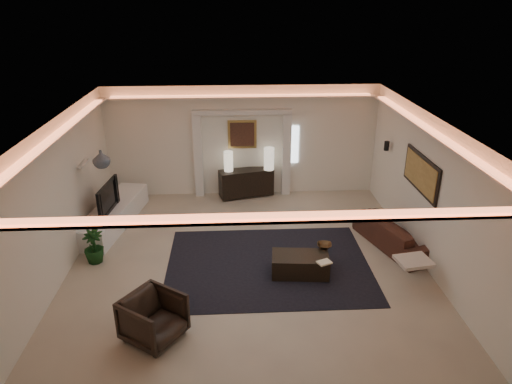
{
  "coord_description": "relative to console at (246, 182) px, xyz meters",
  "views": [
    {
      "loc": [
        -0.28,
        -8.1,
        4.97
      ],
      "look_at": [
        0.2,
        0.6,
        1.25
      ],
      "focal_mm": 32.54,
      "sensor_mm": 36.0,
      "label": 1
    }
  ],
  "objects": [
    {
      "name": "pilaster_right",
      "position": [
        1.06,
        0.15,
        0.7
      ],
      "size": [
        0.22,
        0.2,
        2.2
      ],
      "primitive_type": "cube",
      "color": "silver",
      "rests_on": "ground"
    },
    {
      "name": "art_panel_gold",
      "position": [
        3.36,
        -2.95,
        1.3
      ],
      "size": [
        0.02,
        1.5,
        0.62
      ],
      "primitive_type": "cube",
      "color": "tan",
      "rests_on": "wall_right"
    },
    {
      "name": "cove_soffit",
      "position": [
        -0.09,
        -3.25,
        2.22
      ],
      "size": [
        7.0,
        7.0,
        0.04
      ],
      "primitive_type": "cube",
      "color": "silver",
      "rests_on": "ceiling"
    },
    {
      "name": "lamp_left",
      "position": [
        -0.46,
        -0.04,
        0.69
      ],
      "size": [
        0.26,
        0.26,
        0.52
      ],
      "primitive_type": "cylinder",
      "rotation": [
        0.0,
        0.0,
        0.11
      ],
      "color": "#F1E3C4",
      "rests_on": "console"
    },
    {
      "name": "painting_canvas",
      "position": [
        -0.09,
        0.19,
        1.25
      ],
      "size": [
        0.62,
        0.02,
        0.62
      ],
      "primitive_type": "cube",
      "color": "#4C2D1E",
      "rests_on": "wall_back"
    },
    {
      "name": "floor",
      "position": [
        -0.09,
        -3.25,
        -0.4
      ],
      "size": [
        7.0,
        7.0,
        0.0
      ],
      "primitive_type": "plane",
      "color": "#BCAE94",
      "rests_on": "ground"
    },
    {
      "name": "daylight_slit",
      "position": [
        1.26,
        0.23,
        0.95
      ],
      "size": [
        0.25,
        0.03,
        1.0
      ],
      "primitive_type": "cube",
      "color": "white",
      "rests_on": "wall_back"
    },
    {
      "name": "wall_sconce",
      "position": [
        3.29,
        -1.05,
        1.28
      ],
      "size": [
        0.12,
        0.12,
        0.22
      ],
      "primitive_type": "cylinder",
      "color": "black",
      "rests_on": "wall_right"
    },
    {
      "name": "ceiling",
      "position": [
        -0.09,
        -3.25,
        2.5
      ],
      "size": [
        7.0,
        7.0,
        0.0
      ],
      "primitive_type": "plane",
      "rotation": [
        3.14,
        0.0,
        0.0
      ],
      "color": "white",
      "rests_on": "ground"
    },
    {
      "name": "armchair",
      "position": [
        -1.62,
        -5.47,
        -0.02
      ],
      "size": [
        1.14,
        1.14,
        0.75
      ],
      "primitive_type": "imported",
      "rotation": [
        0.0,
        0.0,
        0.95
      ],
      "color": "black",
      "rests_on": "ground"
    },
    {
      "name": "plant",
      "position": [
        -3.15,
        -3.13,
        -0.05
      ],
      "size": [
        0.42,
        0.42,
        0.71
      ],
      "primitive_type": "imported",
      "rotation": [
        0.0,
        0.0,
        -0.06
      ],
      "color": "black",
      "rests_on": "ground"
    },
    {
      "name": "sofa",
      "position": [
        3.06,
        -2.82,
        -0.1
      ],
      "size": [
        2.18,
        1.39,
        0.59
      ],
      "primitive_type": "imported",
      "rotation": [
        0.0,
        0.0,
        1.89
      ],
      "color": "#5D2C1A",
      "rests_on": "ground"
    },
    {
      "name": "art_panel_frame",
      "position": [
        3.38,
        -2.95,
        1.3
      ],
      "size": [
        0.04,
        1.64,
        0.74
      ],
      "primitive_type": "cube",
      "color": "black",
      "rests_on": "wall_right"
    },
    {
      "name": "pilaster_left",
      "position": [
        -1.24,
        0.15,
        0.7
      ],
      "size": [
        0.22,
        0.2,
        2.2
      ],
      "primitive_type": "cube",
      "color": "silver",
      "rests_on": "ground"
    },
    {
      "name": "alcove_header",
      "position": [
        -0.09,
        0.15,
        1.85
      ],
      "size": [
        2.52,
        0.2,
        0.12
      ],
      "primitive_type": "cube",
      "color": "silver",
      "rests_on": "wall_back"
    },
    {
      "name": "wall_niche",
      "position": [
        -3.53,
        -1.85,
        1.25
      ],
      "size": [
        0.1,
        0.55,
        0.04
      ],
      "primitive_type": "cube",
      "color": "silver",
      "rests_on": "wall_left"
    },
    {
      "name": "console",
      "position": [
        0.0,
        0.0,
        0.0
      ],
      "size": [
        1.47,
        0.77,
        0.7
      ],
      "primitive_type": "cube",
      "rotation": [
        0.0,
        0.0,
        0.25
      ],
      "color": "black",
      "rests_on": "ground"
    },
    {
      "name": "wall_right",
      "position": [
        3.41,
        -3.25,
        1.05
      ],
      "size": [
        0.0,
        7.0,
        7.0
      ],
      "primitive_type": "plane",
      "rotation": [
        1.57,
        0.0,
        -1.57
      ],
      "color": "white",
      "rests_on": "ground"
    },
    {
      "name": "coffee_table",
      "position": [
        0.9,
        -3.79,
        -0.2
      ],
      "size": [
        1.13,
        0.69,
        0.4
      ],
      "primitive_type": "cube",
      "rotation": [
        0.0,
        0.0,
        -0.09
      ],
      "color": "black",
      "rests_on": "ground"
    },
    {
      "name": "bowl",
      "position": [
        1.41,
        -3.5,
        0.05
      ],
      "size": [
        0.33,
        0.33,
        0.07
      ],
      "primitive_type": "imported",
      "rotation": [
        0.0,
        0.0,
        -0.14
      ],
      "color": "#3A2714",
      "rests_on": "coffee_table"
    },
    {
      "name": "wall_left",
      "position": [
        -3.59,
        -3.25,
        1.05
      ],
      "size": [
        0.0,
        7.0,
        7.0
      ],
      "primitive_type": "plane",
      "rotation": [
        1.57,
        0.0,
        1.57
      ],
      "color": "white",
      "rests_on": "ground"
    },
    {
      "name": "tv",
      "position": [
        -3.24,
        -1.8,
        0.39
      ],
      "size": [
        1.19,
        0.28,
        0.68
      ],
      "primitive_type": "imported",
      "rotation": [
        0.0,
        0.0,
        1.46
      ],
      "color": "black",
      "rests_on": "media_ledge"
    },
    {
      "name": "lamp_right",
      "position": [
        0.6,
        0.0,
        0.69
      ],
      "size": [
        0.34,
        0.34,
        0.59
      ],
      "primitive_type": "cylinder",
      "rotation": [
        0.0,
        0.0,
        -0.39
      ],
      "color": "beige",
      "rests_on": "console"
    },
    {
      "name": "wall_back",
      "position": [
        -0.09,
        0.25,
        1.05
      ],
      "size": [
        7.0,
        0.0,
        7.0
      ],
      "primitive_type": "plane",
      "rotation": [
        1.57,
        0.0,
        0.0
      ],
      "color": "white",
      "rests_on": "ground"
    },
    {
      "name": "magazine",
      "position": [
        1.3,
        -4.09,
        0.02
      ],
      "size": [
        0.3,
        0.27,
        0.03
      ],
      "primitive_type": "cube",
      "rotation": [
        0.0,
        0.0,
        0.4
      ],
      "color": "#FFEEC1",
      "rests_on": "coffee_table"
    },
    {
      "name": "media_ledge",
      "position": [
        -3.14,
        -1.47,
        -0.17
      ],
      "size": [
        1.16,
        2.84,
        0.52
      ],
      "primitive_type": "cube",
      "rotation": [
        0.0,
        0.0,
        -0.18
      ],
      "color": "white",
      "rests_on": "ground"
    },
    {
      "name": "throw_pillow",
      "position": [
        2.85,
        -2.57,
        0.15
      ],
      "size": [
        0.24,
        0.37,
        0.36
      ],
      "primitive_type": "cube",
      "rotation": [
        0.0,
        0.0,
        0.39
      ],
      "color": "tan",
      "rests_on": "sofa"
    },
    {
      "name": "throw_blanket",
      "position": [
        2.87,
        -4.33,
        0.15
      ],
      "size": [
        0.67,
        0.58,
        0.06
      ],
      "primitive_type": "cube",
      "rotation": [
        0.0,
        0.0,
        0.17
      ],
      "color": "silver",
      "rests_on": "sofa"
    },
    {
      "name": "wall_front",
      "position": [
        -0.09,
        -6.75,
        1.05
      ],
      "size": [
        7.0,
        0.0,
        7.0
      ],
      "primitive_type": "plane",
      "rotation": [
        -1.57,
        0.0,
        0.0
      ],
      "color": "white",
      "rests_on": "ground"
    },
    {
      "name": "area_rug",
      "position": [
        0.31,
        -3.45,
        -0.39
      ],
      "size": [
        4.0,
        3.0,
        0.01
      ],
      "primitive_type": "cube",
      "color": "black",
      "rests_on": "ground"
    },
    {
      "name": "painting_frame",
      "position": [
        -0.09,
        0.22,
        1.25
      ],
      "size": [
        0.74,
        0.04,
        0.74
      ],
      "primitive_type": "cube",
      "color": "tan",
      "rests_on": "wall_back"
    },
    {
      "name": "figurine",
      "position": [
        -3.24,
        -1.0,
        0.24
      ],
      "size": [
        0.17,
        0.17,
        0.35
      ],
      "primitive_type": "cylinder",
      "rotation": [
        0.0,
        0.0,
        -0.37
      ],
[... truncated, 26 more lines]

